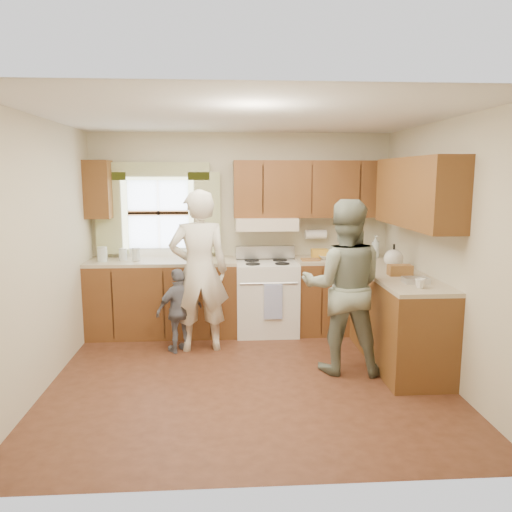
{
  "coord_description": "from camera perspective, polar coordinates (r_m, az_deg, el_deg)",
  "views": [
    {
      "loc": [
        -0.23,
        -4.65,
        1.98
      ],
      "look_at": [
        0.1,
        0.4,
        1.15
      ],
      "focal_mm": 35.0,
      "sensor_mm": 36.0,
      "label": 1
    }
  ],
  "objects": [
    {
      "name": "room",
      "position": [
        4.72,
        -0.9,
        0.4
      ],
      "size": [
        3.8,
        3.8,
        3.8
      ],
      "color": "#442415",
      "rests_on": "ground"
    },
    {
      "name": "kitchen_fixtures",
      "position": [
        5.9,
        4.57,
        -1.88
      ],
      "size": [
        3.8,
        2.25,
        2.15
      ],
      "color": "#3F1F0D",
      "rests_on": "ground"
    },
    {
      "name": "stove",
      "position": [
        6.3,
        1.22,
        -4.61
      ],
      "size": [
        0.76,
        0.67,
        1.07
      ],
      "color": "silver",
      "rests_on": "ground"
    },
    {
      "name": "woman_left",
      "position": [
        5.61,
        -6.53,
        -1.74
      ],
      "size": [
        0.71,
        0.51,
        1.82
      ],
      "primitive_type": "imported",
      "rotation": [
        0.0,
        0.0,
        3.26
      ],
      "color": "silver",
      "rests_on": "ground"
    },
    {
      "name": "woman_right",
      "position": [
        5.06,
        9.96,
        -3.48
      ],
      "size": [
        0.95,
        0.79,
        1.74
      ],
      "primitive_type": "imported",
      "rotation": [
        0.0,
        0.0,
        2.97
      ],
      "color": "#23382B",
      "rests_on": "ground"
    },
    {
      "name": "child",
      "position": [
        5.68,
        -8.73,
        -6.16
      ],
      "size": [
        0.6,
        0.49,
        0.95
      ],
      "primitive_type": "imported",
      "rotation": [
        0.0,
        0.0,
        3.7
      ],
      "color": "slate",
      "rests_on": "ground"
    }
  ]
}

